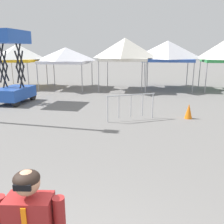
# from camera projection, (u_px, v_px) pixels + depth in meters

# --- Properties ---
(canopy_tent_left_of_center) EXTENTS (3.30, 3.30, 3.23)m
(canopy_tent_left_of_center) POSITION_uv_depth(u_px,v_px,m) (18.00, 53.00, 18.29)
(canopy_tent_left_of_center) COLOR #9E9EA3
(canopy_tent_left_of_center) RESTS_ON ground
(canopy_tent_behind_left) EXTENTS (3.48, 3.48, 2.99)m
(canopy_tent_behind_left) POSITION_uv_depth(u_px,v_px,m) (66.00, 55.00, 17.73)
(canopy_tent_behind_left) COLOR #9E9EA3
(canopy_tent_behind_left) RESTS_ON ground
(canopy_tent_center) EXTENTS (3.30, 3.30, 3.63)m
(canopy_tent_center) POSITION_uv_depth(u_px,v_px,m) (125.00, 49.00, 16.95)
(canopy_tent_center) COLOR #9E9EA3
(canopy_tent_center) RESTS_ON ground
(canopy_tent_right_of_center) EXTENTS (3.55, 3.55, 3.46)m
(canopy_tent_right_of_center) POSITION_uv_depth(u_px,v_px,m) (168.00, 51.00, 17.45)
(canopy_tent_right_of_center) COLOR #9E9EA3
(canopy_tent_right_of_center) RESTS_ON ground
(scissor_lift) EXTENTS (1.41, 2.30, 3.79)m
(scissor_lift) POSITION_uv_depth(u_px,v_px,m) (13.00, 82.00, 12.96)
(scissor_lift) COLOR black
(scissor_lift) RESTS_ON ground
(crowd_barrier_by_lift) EXTENTS (1.85, 1.07, 1.08)m
(crowd_barrier_by_lift) POSITION_uv_depth(u_px,v_px,m) (131.00, 102.00, 9.80)
(crowd_barrier_by_lift) COLOR #B7BABF
(crowd_barrier_by_lift) RESTS_ON ground
(traffic_cone_lot_center) EXTENTS (0.32, 0.32, 0.63)m
(traffic_cone_lot_center) POSITION_uv_depth(u_px,v_px,m) (189.00, 111.00, 10.13)
(traffic_cone_lot_center) COLOR orange
(traffic_cone_lot_center) RESTS_ON ground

